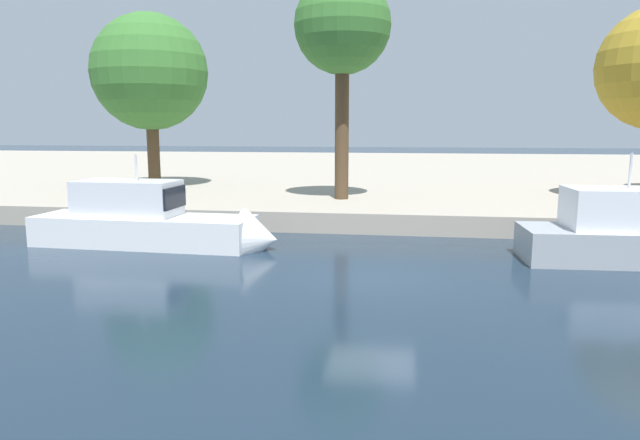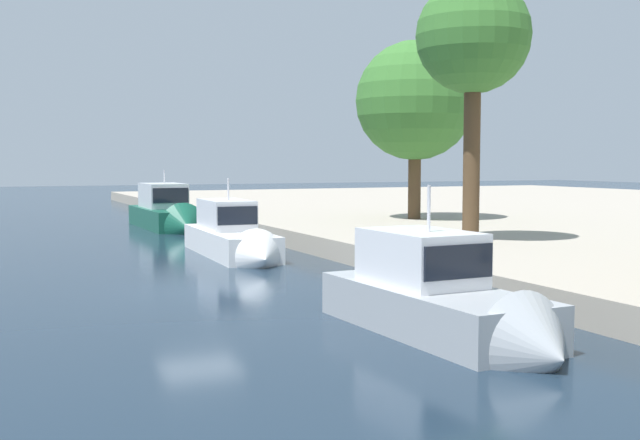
# 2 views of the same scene
# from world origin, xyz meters

# --- Properties ---
(ground_plane) EXTENTS (220.00, 220.00, 0.00)m
(ground_plane) POSITION_xyz_m (0.00, 0.00, 0.00)
(ground_plane) COLOR #192838
(motor_yacht_0) EXTENTS (9.60, 2.91, 4.47)m
(motor_yacht_0) POSITION_xyz_m (-23.00, 4.35, 0.75)
(motor_yacht_0) COLOR #14513D
(motor_yacht_0) RESTS_ON ground_plane
(motor_yacht_1) EXTENTS (9.09, 2.58, 3.99)m
(motor_yacht_1) POSITION_xyz_m (-8.02, 3.67, 0.71)
(motor_yacht_1) COLOR white
(motor_yacht_1) RESTS_ON ground_plane
(motor_yacht_2) EXTENTS (7.72, 2.74, 4.34)m
(motor_yacht_2) POSITION_xyz_m (8.48, 3.49, 0.61)
(motor_yacht_2) COLOR #9EA3A8
(motor_yacht_2) RESTS_ON ground_plane
(tree_1) EXTENTS (4.49, 4.49, 10.32)m
(tree_1) POSITION_xyz_m (-2.20, 11.63, 8.82)
(tree_1) COLOR #4C3823
(tree_1) RESTS_ON dock_promenade
(tree_2) EXTENTS (6.54, 6.54, 9.78)m
(tree_2) POSITION_xyz_m (-13.74, 15.84, 7.20)
(tree_2) COLOR #4C3823
(tree_2) RESTS_ON dock_promenade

